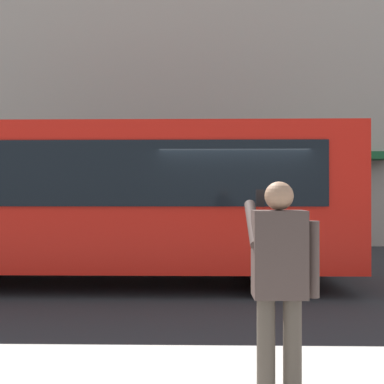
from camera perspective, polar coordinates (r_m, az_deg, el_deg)
ground_plane at (r=8.24m, az=5.12°, el=-12.56°), size 60.00×60.00×0.00m
building_facade_far at (r=15.43m, az=3.32°, el=15.64°), size 28.00×1.55×12.00m
red_bus at (r=8.48m, az=-10.56°, el=-0.75°), size 9.05×2.54×3.08m
pedestrian_photographer at (r=3.38m, az=11.58°, el=-10.72°), size 0.53×0.52×1.70m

